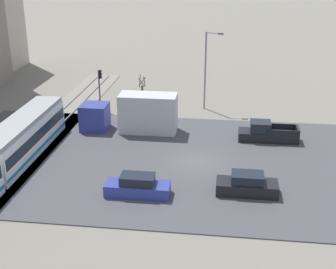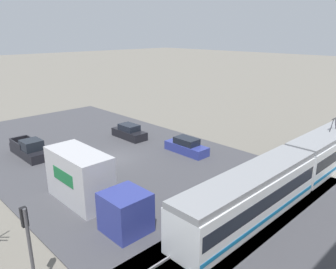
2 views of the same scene
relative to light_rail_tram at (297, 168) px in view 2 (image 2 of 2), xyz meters
The scene contains 9 objects.
ground_plane 16.64m from the light_rail_tram, 65.30° to the right, with size 320.00×320.00×0.00m, color slate.
road_surface 16.64m from the light_rail_tram, 65.30° to the right, with size 21.67×44.47×0.08m.
rail_bed 7.11m from the light_rail_tram, ahead, with size 55.95×4.40×0.22m.
light_rail_tram is the anchor object (origin of this frame).
box_truck 15.97m from the light_rail_tram, 32.53° to the right, with size 2.55×9.50×3.78m.
pickup_truck 24.81m from the light_rail_tram, 59.51° to the right, with size 1.90×5.55×1.83m.
sedan_car_0 19.31m from the light_rail_tram, 84.43° to the right, with size 1.84×4.52×1.61m.
sedan_car_1 11.30m from the light_rail_tram, 86.64° to the right, with size 1.73×4.74×1.57m.
traffic_light_pole 19.99m from the light_rail_tram, ahead, with size 0.28×0.47×4.58m.
Camera 2 is at (16.99, 25.10, 11.99)m, focal length 35.00 mm.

